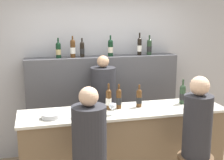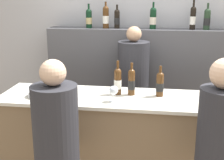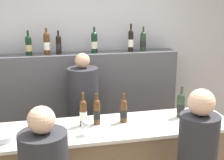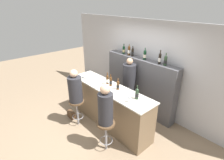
# 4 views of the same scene
# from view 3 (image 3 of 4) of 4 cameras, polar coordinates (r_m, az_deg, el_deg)

# --- Properties ---
(wall_back) EXTENTS (6.40, 0.05, 2.60)m
(wall_back) POSITION_cam_3_polar(r_m,az_deg,el_deg) (4.14, -5.33, 1.60)
(wall_back) COLOR #B2B2B7
(wall_back) RESTS_ON ground_plane
(back_bar_cabinet) EXTENTS (2.34, 0.28, 1.58)m
(back_bar_cabinet) POSITION_cam_3_polar(r_m,az_deg,el_deg) (4.08, -4.75, -6.08)
(back_bar_cabinet) COLOR #4C4C51
(back_bar_cabinet) RESTS_ON ground_plane
(wine_bottle_counter_0) EXTENTS (0.07, 0.07, 0.32)m
(wine_bottle_counter_0) POSITION_cam_3_polar(r_m,az_deg,el_deg) (2.92, -5.28, -5.92)
(wine_bottle_counter_0) COLOR #4C2D14
(wine_bottle_counter_0) RESTS_ON bar_counter
(wine_bottle_counter_1) EXTENTS (0.07, 0.07, 0.30)m
(wine_bottle_counter_1) POSITION_cam_3_polar(r_m,az_deg,el_deg) (2.94, -2.79, -5.77)
(wine_bottle_counter_1) COLOR #4C2D14
(wine_bottle_counter_1) RESTS_ON bar_counter
(wine_bottle_counter_2) EXTENTS (0.07, 0.07, 0.28)m
(wine_bottle_counter_2) POSITION_cam_3_polar(r_m,az_deg,el_deg) (3.00, 2.14, -5.58)
(wine_bottle_counter_2) COLOR #4C2D14
(wine_bottle_counter_2) RESTS_ON bar_counter
(wine_bottle_counter_3) EXTENTS (0.08, 0.08, 0.32)m
(wine_bottle_counter_3) POSITION_cam_3_polar(r_m,az_deg,el_deg) (3.19, 12.49, -4.47)
(wine_bottle_counter_3) COLOR #233823
(wine_bottle_counter_3) RESTS_ON bar_counter
(wine_bottle_backbar_0) EXTENTS (0.08, 0.08, 0.29)m
(wine_bottle_backbar_0) POSITION_cam_3_polar(r_m,az_deg,el_deg) (3.82, -15.01, 6.16)
(wine_bottle_backbar_0) COLOR black
(wine_bottle_backbar_0) RESTS_ON back_bar_cabinet
(wine_bottle_backbar_1) EXTENTS (0.08, 0.08, 0.32)m
(wine_bottle_backbar_1) POSITION_cam_3_polar(r_m,az_deg,el_deg) (3.82, -11.84, 6.60)
(wine_bottle_backbar_1) COLOR #4C2D14
(wine_bottle_backbar_1) RESTS_ON back_bar_cabinet
(wine_bottle_backbar_2) EXTENTS (0.07, 0.07, 0.28)m
(wine_bottle_backbar_2) POSITION_cam_3_polar(r_m,az_deg,el_deg) (3.82, -9.74, 6.45)
(wine_bottle_backbar_2) COLOR black
(wine_bottle_backbar_2) RESTS_ON back_bar_cabinet
(wine_bottle_backbar_3) EXTENTS (0.08, 0.08, 0.32)m
(wine_bottle_backbar_3) POSITION_cam_3_polar(r_m,az_deg,el_deg) (3.87, -3.25, 6.91)
(wine_bottle_backbar_3) COLOR black
(wine_bottle_backbar_3) RESTS_ON back_bar_cabinet
(wine_bottle_backbar_4) EXTENTS (0.07, 0.07, 0.35)m
(wine_bottle_backbar_4) POSITION_cam_3_polar(r_m,az_deg,el_deg) (3.97, 3.45, 7.24)
(wine_bottle_backbar_4) COLOR black
(wine_bottle_backbar_4) RESTS_ON back_bar_cabinet
(wine_bottle_backbar_5) EXTENTS (0.08, 0.08, 0.31)m
(wine_bottle_backbar_5) POSITION_cam_3_polar(r_m,az_deg,el_deg) (4.02, 5.70, 7.09)
(wine_bottle_backbar_5) COLOR #233823
(wine_bottle_backbar_5) RESTS_ON back_bar_cabinet
(wine_glass_0) EXTENTS (0.07, 0.07, 0.14)m
(wine_glass_0) POSITION_cam_3_polar(r_m,az_deg,el_deg) (2.72, -13.37, -8.59)
(wine_glass_0) COLOR silver
(wine_glass_0) RESTS_ON bar_counter
(wine_glass_1) EXTENTS (0.08, 0.08, 0.14)m
(wine_glass_1) POSITION_cam_3_polar(r_m,az_deg,el_deg) (2.74, -4.86, -8.09)
(wine_glass_1) COLOR silver
(wine_glass_1) RESTS_ON bar_counter
(wine_glass_2) EXTENTS (0.08, 0.08, 0.14)m
(wine_glass_2) POSITION_cam_3_polar(r_m,az_deg,el_deg) (3.01, 13.86, -6.29)
(wine_glass_2) COLOR silver
(wine_glass_2) RESTS_ON bar_counter
(metal_bowl) EXTENTS (0.21, 0.21, 0.05)m
(metal_bowl) POSITION_cam_3_polar(r_m,az_deg,el_deg) (2.82, -19.27, -9.82)
(metal_bowl) COLOR #B7B7BC
(metal_bowl) RESTS_ON bar_counter
(guest_seated_right) EXTENTS (0.31, 0.31, 0.88)m
(guest_seated_right) POSITION_cam_3_polar(r_m,az_deg,el_deg) (2.56, 15.40, -12.22)
(guest_seated_right) COLOR #28282D
(guest_seated_right) RESTS_ON bar_stool_right
(bartender) EXTENTS (0.36, 0.36, 1.65)m
(bartender) POSITION_cam_3_polar(r_m,az_deg,el_deg) (3.75, -5.15, -8.56)
(bartender) COLOR #28282D
(bartender) RESTS_ON ground_plane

